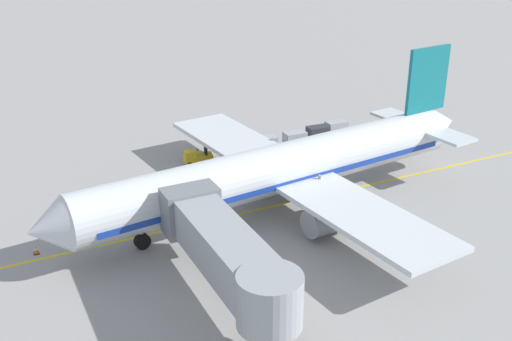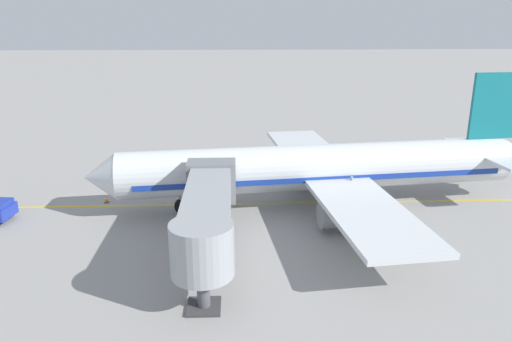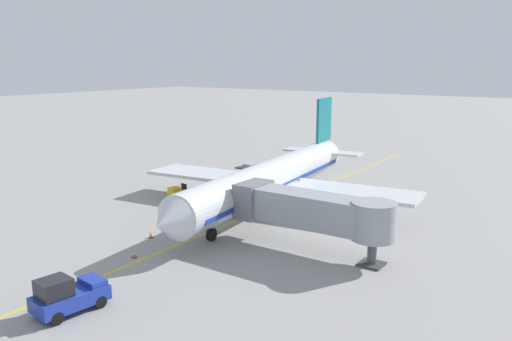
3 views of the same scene
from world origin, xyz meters
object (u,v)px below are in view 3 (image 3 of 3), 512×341
object	(u,v)px
baggage_cart_tail_end	(251,168)
safety_cone_nose_right	(168,228)
baggage_cart_third_in_train	(243,171)
parked_airliner	(272,179)
jet_bridge	(312,210)
baggage_cart_front	(217,180)
safety_cone_nose_left	(151,234)
pushback_tractor	(68,295)
baggage_tug_lead	(179,193)
baggage_cart_second_in_train	(233,175)
ground_crew_wing_walker	(188,218)
safety_cone_wing_tip	(134,254)

from	to	relation	value
baggage_cart_tail_end	safety_cone_nose_right	world-z (taller)	baggage_cart_tail_end
baggage_cart_third_in_train	parked_airliner	bearing A→B (deg)	137.69
parked_airliner	safety_cone_nose_right	bearing A→B (deg)	72.74
jet_bridge	baggage_cart_third_in_train	distance (m)	27.76
parked_airliner	baggage_cart_tail_end	size ratio (longest dim) A/B	12.75
baggage_cart_front	safety_cone_nose_left	size ratio (longest dim) A/B	4.97
safety_cone_nose_left	baggage_cart_third_in_train	bearing A→B (deg)	-72.91
jet_bridge	baggage_cart_third_in_train	world-z (taller)	jet_bridge
baggage_cart_front	pushback_tractor	bearing A→B (deg)	113.04
baggage_cart_tail_end	safety_cone_nose_left	world-z (taller)	baggage_cart_tail_end
parked_airliner	safety_cone_nose_right	world-z (taller)	parked_airliner
baggage_tug_lead	baggage_cart_front	xyz separation A→B (m)	(-0.08, -6.71, 0.24)
baggage_cart_second_in_train	safety_cone_nose_left	bearing A→B (deg)	108.24
baggage_cart_front	safety_cone_nose_right	bearing A→B (deg)	113.95
pushback_tractor	safety_cone_nose_right	size ratio (longest dim) A/B	7.86
ground_crew_wing_walker	safety_cone_wing_tip	distance (m)	8.12
parked_airliner	safety_cone_wing_tip	size ratio (longest dim) A/B	63.30
jet_bridge	safety_cone_nose_right	xyz separation A→B (m)	(13.17, 2.85, -3.16)
parked_airliner	baggage_cart_front	distance (m)	11.46
baggage_tug_lead	safety_cone_nose_left	world-z (taller)	baggage_tug_lead
parked_airliner	baggage_cart_second_in_train	size ratio (longest dim) A/B	12.75
baggage_tug_lead	safety_cone_wing_tip	size ratio (longest dim) A/B	4.53
parked_airliner	baggage_cart_third_in_train	bearing A→B (deg)	-42.31
baggage_cart_second_in_train	ground_crew_wing_walker	distance (m)	18.77
pushback_tractor	ground_crew_wing_walker	xyz separation A→B (m)	(5.06, -16.48, -0.15)
baggage_cart_tail_end	safety_cone_wing_tip	bearing A→B (deg)	108.54
safety_cone_nose_left	safety_cone_wing_tip	distance (m)	4.72
parked_airliner	baggage_tug_lead	bearing A→B (deg)	14.70
pushback_tractor	safety_cone_nose_right	xyz separation A→B (m)	(6.02, -14.85, -0.81)
baggage_tug_lead	ground_crew_wing_walker	bearing A→B (deg)	137.78
baggage_tug_lead	safety_cone_nose_right	world-z (taller)	baggage_tug_lead
safety_cone_wing_tip	ground_crew_wing_walker	bearing A→B (deg)	-79.44
baggage_cart_third_in_train	safety_cone_nose_left	bearing A→B (deg)	107.09
safety_cone_nose_left	safety_cone_nose_right	distance (m)	2.23
baggage_cart_front	safety_cone_nose_right	world-z (taller)	baggage_cart_front
ground_crew_wing_walker	baggage_cart_second_in_train	bearing A→B (deg)	-65.48
baggage_cart_third_in_train	safety_cone_wing_tip	distance (m)	29.47
pushback_tractor	safety_cone_nose_left	size ratio (longest dim) A/B	7.86
parked_airliner	safety_cone_nose_left	bearing A→B (deg)	75.66
baggage_cart_tail_end	pushback_tractor	bearing A→B (deg)	109.48
baggage_cart_tail_end	safety_cone_wing_tip	distance (m)	31.94
safety_cone_nose_right	pushback_tractor	bearing A→B (deg)	112.06
pushback_tractor	ground_crew_wing_walker	distance (m)	17.24
baggage_cart_second_in_train	safety_cone_wing_tip	world-z (taller)	baggage_cart_second_in_train
jet_bridge	baggage_cart_second_in_train	xyz separation A→B (m)	(20.01, -15.87, -2.51)
baggage_cart_front	baggage_cart_third_in_train	size ratio (longest dim) A/B	1.00
parked_airliner	safety_cone_nose_left	distance (m)	14.60
baggage_cart_tail_end	ground_crew_wing_walker	world-z (taller)	ground_crew_wing_walker
baggage_cart_second_in_train	jet_bridge	bearing A→B (deg)	141.58
ground_crew_wing_walker	safety_cone_nose_left	world-z (taller)	ground_crew_wing_walker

